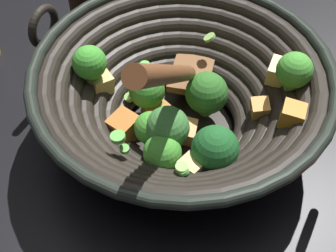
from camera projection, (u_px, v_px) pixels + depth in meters
ground_plane at (181, 133)px, 0.64m from camera, size 4.00×4.00×0.00m
wok at (182, 95)px, 0.58m from camera, size 0.35×0.38×0.27m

